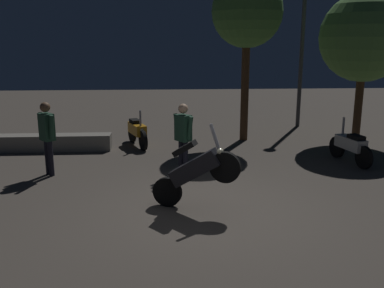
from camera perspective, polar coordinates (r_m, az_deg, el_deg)
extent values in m
plane|color=#4C443D|center=(7.92, 1.72, -8.88)|extent=(40.00, 40.00, 0.00)
cylinder|color=black|center=(8.05, -3.30, -6.37)|extent=(0.56, 0.30, 0.56)
cylinder|color=black|center=(7.55, 4.44, -3.10)|extent=(0.56, 0.30, 0.56)
cube|color=black|center=(7.71, 0.46, -3.18)|extent=(1.01, 0.64, 0.76)
cube|color=black|center=(7.68, -0.95, -0.57)|extent=(0.48, 0.38, 0.32)
cylinder|color=gray|center=(7.46, 3.03, 1.06)|extent=(0.21, 0.13, 0.44)
sphere|color=#F2EABF|center=(7.50, 3.74, -0.99)|extent=(0.12, 0.12, 0.12)
cylinder|color=black|center=(13.20, -7.98, 1.46)|extent=(0.29, 0.56, 0.56)
cylinder|color=black|center=(12.18, -6.52, 0.47)|extent=(0.29, 0.56, 0.56)
cube|color=orange|center=(12.64, -7.31, 2.00)|extent=(0.61, 0.99, 0.30)
cube|color=black|center=(12.79, -7.60, 3.04)|extent=(0.38, 0.50, 0.10)
cylinder|color=gray|center=(12.24, -6.88, 3.42)|extent=(0.08, 0.08, 0.45)
sphere|color=#F2EABF|center=(12.21, -6.70, 1.84)|extent=(0.12, 0.12, 0.12)
cylinder|color=black|center=(11.14, 21.90, -1.68)|extent=(0.22, 0.57, 0.56)
cylinder|color=black|center=(12.00, 18.72, -0.37)|extent=(0.22, 0.57, 0.56)
cube|color=beige|center=(11.51, 20.34, 0.10)|extent=(0.50, 0.99, 0.30)
cube|color=black|center=(11.31, 21.01, 0.86)|extent=(0.33, 0.48, 0.10)
cylinder|color=gray|center=(11.71, 19.49, 2.27)|extent=(0.07, 0.07, 0.45)
sphere|color=#F2EABF|center=(11.85, 19.09, 0.83)|extent=(0.12, 0.12, 0.12)
cylinder|color=black|center=(9.81, -0.87, -1.92)|extent=(0.12, 0.12, 0.80)
cylinder|color=black|center=(9.93, -1.45, -1.74)|extent=(0.12, 0.12, 0.80)
cube|color=#1E3F2D|center=(9.71, -1.18, 2.16)|extent=(0.41, 0.43, 0.60)
sphere|color=tan|center=(9.63, -1.20, 4.73)|extent=(0.22, 0.22, 0.22)
cylinder|color=#1E3F2D|center=(9.52, -0.27, 2.12)|extent=(0.18, 0.20, 0.55)
cylinder|color=#1E3F2D|center=(9.89, -2.06, 2.54)|extent=(0.18, 0.20, 0.55)
cylinder|color=black|center=(10.43, -18.66, -1.65)|extent=(0.12, 0.12, 0.82)
cylinder|color=black|center=(10.29, -18.28, -1.83)|extent=(0.12, 0.12, 0.82)
cube|color=#1E3F2D|center=(10.20, -18.77, 2.16)|extent=(0.41, 0.43, 0.61)
sphere|color=brown|center=(10.13, -18.96, 4.66)|extent=(0.23, 0.23, 0.23)
cylinder|color=#1E3F2D|center=(10.41, -19.34, 2.51)|extent=(0.19, 0.20, 0.56)
cylinder|color=#1E3F2D|center=(9.98, -18.21, 2.14)|extent=(0.19, 0.20, 0.56)
cylinder|color=#38383D|center=(15.76, 14.31, 10.61)|extent=(0.14, 0.14, 4.64)
cylinder|color=#4C331E|center=(13.27, 7.04, 7.14)|extent=(0.24, 0.24, 3.12)
sphere|color=#477A38|center=(13.21, 7.34, 17.06)|extent=(2.10, 2.10, 2.10)
cylinder|color=#4C331E|center=(14.11, 21.25, 4.83)|extent=(0.24, 0.24, 2.21)
sphere|color=#568C42|center=(13.98, 21.98, 13.05)|extent=(2.63, 2.63, 2.63)
cube|color=gray|center=(12.81, -19.49, 0.17)|extent=(3.94, 0.50, 0.45)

